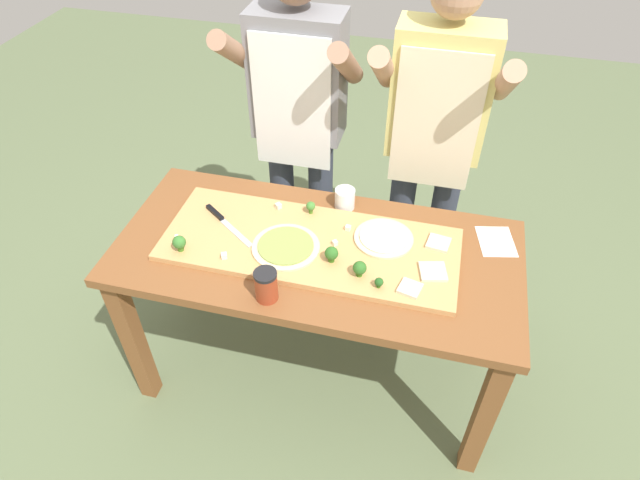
{
  "coord_description": "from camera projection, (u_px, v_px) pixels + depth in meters",
  "views": [
    {
      "loc": [
        0.38,
        -1.46,
        2.22
      ],
      "look_at": [
        0.01,
        0.0,
        0.84
      ],
      "focal_mm": 30.46,
      "sensor_mm": 36.0,
      "label": 1
    }
  ],
  "objects": [
    {
      "name": "ground_plane",
      "position": [
        317.0,
        368.0,
        2.61
      ],
      "size": [
        8.0,
        8.0,
        0.0
      ],
      "primitive_type": "plane",
      "color": "#60704C"
    },
    {
      "name": "prep_table",
      "position": [
        317.0,
        270.0,
        2.16
      ],
      "size": [
        1.55,
        0.72,
        0.79
      ],
      "color": "brown",
      "rests_on": "ground"
    },
    {
      "name": "cutting_board",
      "position": [
        310.0,
        244.0,
        2.08
      ],
      "size": [
        1.13,
        0.44,
        0.02
      ],
      "primitive_type": "cube",
      "color": "tan",
      "rests_on": "prep_table"
    },
    {
      "name": "chefs_knife",
      "position": [
        222.0,
        220.0,
        2.16
      ],
      "size": [
        0.26,
        0.2,
        0.02
      ],
      "color": "#B7BABF",
      "rests_on": "cutting_board"
    },
    {
      "name": "pizza_whole_cheese_artichoke",
      "position": [
        384.0,
        238.0,
        2.08
      ],
      "size": [
        0.23,
        0.23,
        0.02
      ],
      "color": "beige",
      "rests_on": "cutting_board"
    },
    {
      "name": "pizza_whole_pesto_green",
      "position": [
        286.0,
        247.0,
        2.04
      ],
      "size": [
        0.26,
        0.26,
        0.02
      ],
      "color": "beige",
      "rests_on": "cutting_board"
    },
    {
      "name": "pizza_slice_far_right",
      "position": [
        438.0,
        243.0,
        2.06
      ],
      "size": [
        0.09,
        0.09,
        0.01
      ],
      "primitive_type": "cube",
      "rotation": [
        0.0,
        0.0,
        -0.16
      ],
      "color": "beige",
      "rests_on": "cutting_board"
    },
    {
      "name": "pizza_slice_far_left",
      "position": [
        433.0,
        272.0,
        1.95
      ],
      "size": [
        0.11,
        0.11,
        0.01
      ],
      "primitive_type": "cube",
      "rotation": [
        0.0,
        0.0,
        0.25
      ],
      "color": "beige",
      "rests_on": "cutting_board"
    },
    {
      "name": "pizza_slice_near_left",
      "position": [
        410.0,
        288.0,
        1.89
      ],
      "size": [
        0.09,
        0.09,
        0.01
      ],
      "primitive_type": "cube",
      "rotation": [
        0.0,
        0.0,
        -0.25
      ],
      "color": "beige",
      "rests_on": "cutting_board"
    },
    {
      "name": "broccoli_floret_back_left",
      "position": [
        332.0,
        254.0,
        1.97
      ],
      "size": [
        0.05,
        0.05,
        0.06
      ],
      "color": "#366618",
      "rests_on": "cutting_board"
    },
    {
      "name": "broccoli_floret_front_mid",
      "position": [
        311.0,
        207.0,
        2.18
      ],
      "size": [
        0.04,
        0.04,
        0.05
      ],
      "color": "#487A23",
      "rests_on": "cutting_board"
    },
    {
      "name": "broccoli_floret_back_mid",
      "position": [
        379.0,
        282.0,
        1.89
      ],
      "size": [
        0.03,
        0.03,
        0.04
      ],
      "color": "#2C5915",
      "rests_on": "cutting_board"
    },
    {
      "name": "broccoli_floret_center_left",
      "position": [
        360.0,
        268.0,
        1.92
      ],
      "size": [
        0.05,
        0.05,
        0.06
      ],
      "color": "#366618",
      "rests_on": "cutting_board"
    },
    {
      "name": "broccoli_floret_back_right",
      "position": [
        179.0,
        243.0,
        2.01
      ],
      "size": [
        0.05,
        0.05,
        0.07
      ],
      "color": "#3F7220",
      "rests_on": "cutting_board"
    },
    {
      "name": "cheese_crumble_a",
      "position": [
        278.0,
        206.0,
        2.22
      ],
      "size": [
        0.03,
        0.03,
        0.02
      ],
      "primitive_type": "cube",
      "rotation": [
        0.0,
        0.0,
        0.88
      ],
      "color": "silver",
      "rests_on": "cutting_board"
    },
    {
      "name": "cheese_crumble_b",
      "position": [
        335.0,
        243.0,
        2.06
      ],
      "size": [
        0.03,
        0.03,
        0.02
      ],
      "primitive_type": "cube",
      "rotation": [
        0.0,
        0.0,
        0.74
      ],
      "color": "silver",
      "rests_on": "cutting_board"
    },
    {
      "name": "cheese_crumble_c",
      "position": [
        224.0,
        256.0,
        2.0
      ],
      "size": [
        0.03,
        0.03,
        0.02
      ],
      "primitive_type": "cube",
      "rotation": [
        0.0,
        0.0,
        0.43
      ],
      "color": "white",
      "rests_on": "cutting_board"
    },
    {
      "name": "cheese_crumble_d",
      "position": [
        177.0,
        237.0,
        2.09
      ],
      "size": [
        0.02,
        0.02,
        0.01
      ],
      "primitive_type": "cube",
      "rotation": [
        0.0,
        0.0,
        0.36
      ],
      "color": "white",
      "rests_on": "cutting_board"
    },
    {
      "name": "cheese_crumble_e",
      "position": [
        348.0,
        228.0,
        2.12
      ],
      "size": [
        0.02,
        0.02,
        0.02
      ],
      "primitive_type": "cube",
      "rotation": [
        0.0,
        0.0,
        1.36
      ],
      "color": "white",
      "rests_on": "cutting_board"
    },
    {
      "name": "flour_cup",
      "position": [
        345.0,
        200.0,
        2.24
      ],
      "size": [
        0.08,
        0.08,
        0.09
      ],
      "color": "white",
      "rests_on": "prep_table"
    },
    {
      "name": "sauce_jar",
      "position": [
        266.0,
        285.0,
        1.86
      ],
      "size": [
        0.08,
        0.08,
        0.12
      ],
      "color": "#99381E",
      "rests_on": "prep_table"
    },
    {
      "name": "recipe_note",
      "position": [
        496.0,
        241.0,
        2.11
      ],
      "size": [
        0.17,
        0.2,
        0.0
      ],
      "primitive_type": "cube",
      "rotation": [
        0.0,
        0.0,
        0.22
      ],
      "color": "white",
      "rests_on": "prep_table"
    },
    {
      "name": "cook_left",
      "position": [
        298.0,
        114.0,
        2.43
      ],
      "size": [
        0.54,
        0.39,
        1.67
      ],
      "color": "#333847",
      "rests_on": "ground"
    },
    {
      "name": "cook_right",
      "position": [
        435.0,
        131.0,
        2.32
      ],
      "size": [
        0.54,
        0.39,
        1.67
      ],
      "color": "#333847",
      "rests_on": "ground"
    }
  ]
}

